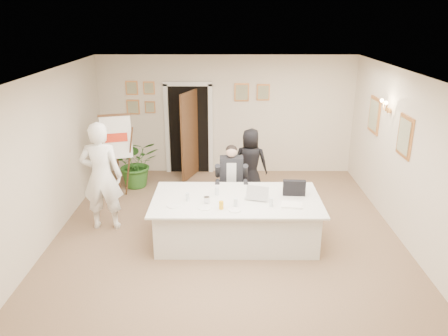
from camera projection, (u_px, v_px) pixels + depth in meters
floor at (227, 240)px, 7.51m from camera, size 7.00×7.00×0.00m
ceiling at (227, 76)px, 6.57m from camera, size 6.00×7.00×0.02m
wall_back at (227, 115)px, 10.33m from camera, size 6.00×0.10×2.80m
wall_front at (227, 297)px, 3.74m from camera, size 6.00×0.10×2.80m
wall_left at (41, 163)px, 7.05m from camera, size 0.10×7.00×2.80m
wall_right at (413, 164)px, 7.02m from camera, size 0.10×7.00×2.80m
doorway at (189, 132)px, 10.29m from camera, size 1.14×0.86×2.20m
pictures_back_wall at (192, 97)px, 10.16m from camera, size 3.40×0.06×0.80m
pictures_right_wall at (388, 125)px, 8.04m from camera, size 0.06×2.20×0.80m
wall_sconce at (386, 106)px, 7.92m from camera, size 0.20×0.30×0.24m
conference_table at (236, 219)px, 7.41m from camera, size 2.81×1.49×0.78m
seated_man at (231, 180)px, 8.29m from camera, size 0.68×0.72×1.39m
flip_chart at (118, 160)px, 9.05m from camera, size 0.64×0.47×1.76m
standing_man at (102, 176)px, 7.66m from camera, size 0.74×0.50×1.97m
standing_woman at (250, 163)px, 9.15m from camera, size 0.78×0.58×1.46m
potted_palm at (137, 163)px, 9.69m from camera, size 1.15×1.05×1.08m
laptop at (257, 190)px, 7.26m from camera, size 0.45×0.46×0.28m
laptop_bag at (294, 188)px, 7.37m from camera, size 0.38×0.13×0.26m
paper_stack at (292, 205)px, 6.99m from camera, size 0.36×0.28×0.03m
plate_left at (174, 206)px, 6.99m from camera, size 0.28×0.28×0.01m
plate_mid at (205, 208)px, 6.92m from camera, size 0.27×0.27×0.01m
plate_near at (235, 210)px, 6.83m from camera, size 0.24×0.24×0.01m
glass_a at (187, 197)px, 7.17m from camera, size 0.06×0.06×0.14m
glass_b at (236, 203)px, 6.95m from camera, size 0.08×0.08×0.14m
glass_c at (271, 202)px, 6.96m from camera, size 0.07×0.07×0.14m
glass_d at (217, 191)px, 7.40m from camera, size 0.07×0.07×0.14m
oj_glass at (221, 205)px, 6.87m from camera, size 0.09×0.09×0.13m
steel_jug at (207, 200)px, 7.08m from camera, size 0.10×0.10×0.11m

